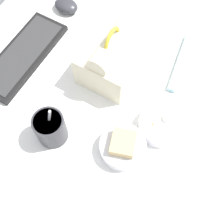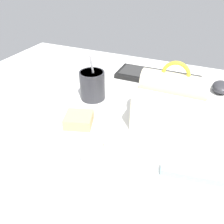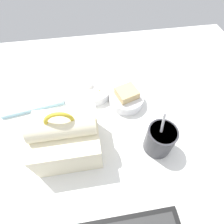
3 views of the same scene
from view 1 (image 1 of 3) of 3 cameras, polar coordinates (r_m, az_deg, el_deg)
desk_surface at (r=91.88cm, az=0.15°, el=-0.71°), size 140.00×110.00×2.00cm
keyboard at (r=104.15cm, az=-16.00°, el=9.90°), size 32.81×12.48×2.10cm
lunch_bag at (r=92.52cm, az=0.01°, el=9.78°), size 18.33×16.16×19.12cm
soup_cup at (r=85.33cm, az=-11.20°, el=-2.88°), size 8.47×8.47×16.34cm
bento_bowl_sandwich at (r=84.69cm, az=2.01°, el=-6.30°), size 12.69×12.69×6.74cm
bento_bowl_snacks at (r=88.54cm, az=8.83°, el=-2.35°), size 12.39×12.39×5.21cm
computer_mouse at (r=113.54cm, az=-8.39°, el=18.67°), size 6.26×8.52×3.73cm
chopstick_case at (r=101.37cm, az=12.44°, el=8.88°), size 21.95×5.76×1.60cm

